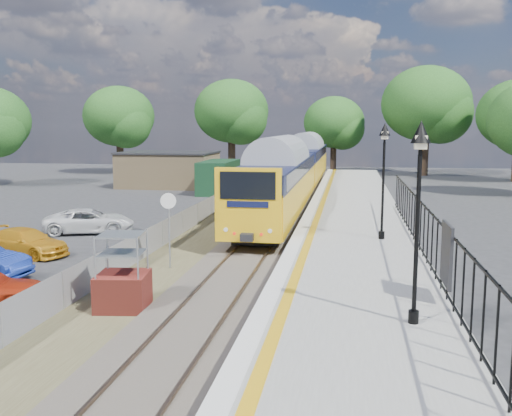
% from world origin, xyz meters
% --- Properties ---
extents(ground, '(120.00, 120.00, 0.00)m').
position_xyz_m(ground, '(0.00, 0.00, 0.00)').
color(ground, '#2D2D30').
rests_on(ground, ground).
extents(track_bed, '(5.90, 80.00, 0.29)m').
position_xyz_m(track_bed, '(-0.47, 9.67, 0.09)').
color(track_bed, '#473F38').
rests_on(track_bed, ground).
extents(platform, '(5.00, 70.00, 0.90)m').
position_xyz_m(platform, '(4.20, 8.00, 0.45)').
color(platform, gray).
rests_on(platform, ground).
extents(platform_edge, '(0.90, 70.00, 0.01)m').
position_xyz_m(platform_edge, '(2.14, 8.00, 0.90)').
color(platform_edge, silver).
rests_on(platform_edge, platform).
extents(victorian_lamp_south, '(0.44, 0.44, 4.60)m').
position_xyz_m(victorian_lamp_south, '(5.50, -4.00, 4.30)').
color(victorian_lamp_south, black).
rests_on(victorian_lamp_south, platform).
extents(victorian_lamp_north, '(0.44, 0.44, 4.60)m').
position_xyz_m(victorian_lamp_north, '(5.30, 6.00, 4.30)').
color(victorian_lamp_north, black).
rests_on(victorian_lamp_north, platform).
extents(palisade_fence, '(0.12, 26.00, 2.00)m').
position_xyz_m(palisade_fence, '(6.55, 2.24, 1.84)').
color(palisade_fence, black).
rests_on(palisade_fence, platform).
extents(wire_fence, '(0.06, 52.00, 1.20)m').
position_xyz_m(wire_fence, '(-4.20, 12.00, 0.60)').
color(wire_fence, '#999EA3').
rests_on(wire_fence, ground).
extents(outbuilding, '(10.80, 10.10, 3.12)m').
position_xyz_m(outbuilding, '(-10.91, 31.21, 1.52)').
color(outbuilding, tan).
rests_on(outbuilding, ground).
extents(tree_line, '(56.80, 43.80, 11.88)m').
position_xyz_m(tree_line, '(1.40, 42.00, 6.61)').
color(tree_line, '#332319').
rests_on(tree_line, ground).
extents(train, '(2.82, 40.83, 3.51)m').
position_xyz_m(train, '(0.00, 25.64, 2.34)').
color(train, gold).
rests_on(train, ground).
extents(brick_plinth, '(1.61, 1.61, 2.32)m').
position_xyz_m(brick_plinth, '(-2.50, -1.63, 1.11)').
color(brick_plinth, maroon).
rests_on(brick_plinth, ground).
extents(speed_sign, '(0.58, 0.16, 2.92)m').
position_xyz_m(speed_sign, '(-2.65, 3.22, 2.00)').
color(speed_sign, '#999EA3').
rests_on(speed_sign, ground).
extents(car_yellow, '(4.18, 2.56, 1.13)m').
position_xyz_m(car_yellow, '(-9.33, 4.53, 0.57)').
color(car_yellow, orange).
rests_on(car_yellow, ground).
extents(car_white, '(4.82, 3.33, 1.22)m').
position_xyz_m(car_white, '(-8.99, 9.77, 0.61)').
color(car_white, silver).
rests_on(car_white, ground).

